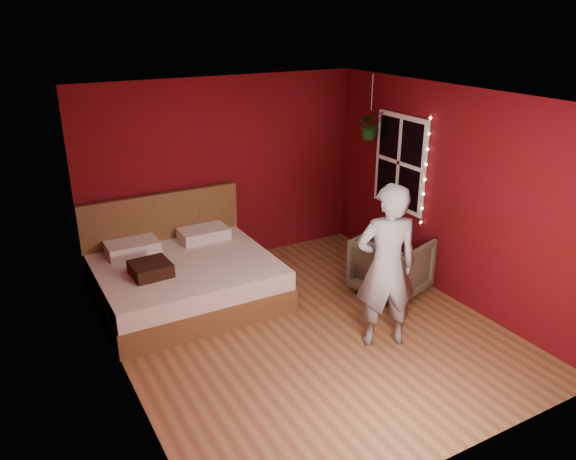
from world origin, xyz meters
name	(u,v)px	position (x,y,z in m)	size (l,w,h in m)	color
floor	(307,329)	(0.00, 0.00, 0.00)	(4.50, 4.50, 0.00)	brown
room_walls	(309,188)	(0.00, 0.00, 1.68)	(4.04, 4.54, 2.62)	#560914
window	(400,162)	(1.97, 0.90, 1.50)	(0.05, 0.97, 1.27)	white
fairy_lights	(425,172)	(1.94, 0.37, 1.50)	(0.04, 0.04, 1.45)	silver
bed	(184,276)	(-0.95, 1.40, 0.30)	(2.12, 1.80, 1.17)	brown
person	(386,267)	(0.58, -0.61, 0.91)	(0.66, 0.43, 1.81)	slate
armchair	(391,265)	(1.41, 0.27, 0.38)	(0.81, 0.83, 0.75)	#595846
handbag	(380,228)	(1.32, 0.44, 0.84)	(0.25, 0.12, 0.18)	black
throw_pillow	(151,269)	(-1.41, 1.16, 0.61)	(0.43, 0.43, 0.15)	black
hanging_plant	(370,125)	(1.85, 1.43, 1.92)	(0.45, 0.42, 0.88)	silver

